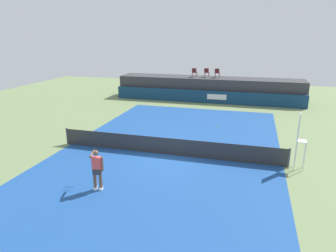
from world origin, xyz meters
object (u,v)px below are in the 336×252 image
Objects in this scene: net_post_far at (289,158)px; spectator_chair_left at (207,72)px; tennis_ball at (217,127)px; spectator_chair_center at (217,73)px; umpire_chair at (300,137)px; net_post_near at (67,136)px; spectator_chair_far_left at (194,72)px; tennis_player at (97,168)px.

spectator_chair_left is at bearing 112.87° from net_post_far.
tennis_ball is at bearing 125.77° from net_post_far.
spectator_chair_center reaches higher than umpire_chair.
net_post_near is at bearing 180.00° from net_post_far.
spectator_chair_left reaches higher than net_post_far.
spectator_chair_far_left is 10.27m from tennis_ball.
spectator_chair_far_left is 1.21m from spectator_chair_left.
spectator_chair_center is at bearing 110.76° from umpire_chair.
umpire_chair is 2.76× the size of net_post_far.
tennis_player is (-0.29, -19.66, -1.73)m from spectator_chair_far_left.
net_post_far is at bearing -178.71° from umpire_chair.
net_post_near is 12.40m from net_post_far.
umpire_chair is at bearing -51.89° from tennis_ball.
spectator_chair_center is 0.89× the size of net_post_far.
net_post_near reaches higher than tennis_ball.
spectator_chair_far_left is 2.23m from spectator_chair_center.
tennis_player reaches higher than tennis_ball.
net_post_near is (-4.72, -15.12, -2.19)m from spectator_chair_far_left.
net_post_near is 14.71× the size of tennis_ball.
spectator_chair_left is 1.00× the size of spectator_chair_center.
spectator_chair_far_left and spectator_chair_left have the same top height.
umpire_chair is 1.15m from net_post_far.
net_post_far is (5.45, -15.36, -2.19)m from spectator_chair_center.
spectator_chair_far_left is 0.50× the size of tennis_player.
spectator_chair_left is at bearing 85.83° from tennis_player.
spectator_chair_left is at bearing 176.39° from spectator_chair_center.
spectator_chair_left is at bearing 14.68° from spectator_chair_far_left.
tennis_ball is (8.20, 5.83, -0.46)m from net_post_near.
spectator_chair_left reaches higher than tennis_ball.
spectator_chair_center is 0.89× the size of net_post_near.
spectator_chair_left is 13.06× the size of tennis_ball.
spectator_chair_far_left is 0.89× the size of net_post_near.
spectator_chair_far_left is 1.00× the size of spectator_chair_left.
spectator_chair_center is 17.00m from net_post_near.
umpire_chair is 7.56m from tennis_ball.
spectator_chair_far_left reaches higher than net_post_near.
spectator_chair_far_left is 1.00× the size of spectator_chair_center.
tennis_player is at bearing -45.65° from net_post_near.
spectator_chair_left is 10.22m from tennis_ball.
spectator_chair_center is 20.13m from tennis_player.
net_post_near is 1.00× the size of net_post_far.
spectator_chair_center is at bearing 6.17° from spectator_chair_far_left.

